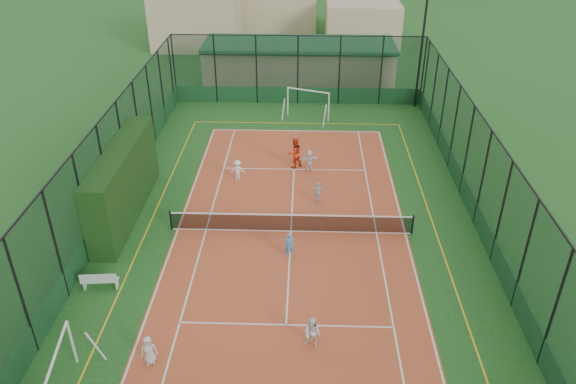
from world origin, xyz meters
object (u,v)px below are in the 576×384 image
white_bench (100,280)px  futsal_goal_far (308,104)px  child_near_mid (289,245)px  futsal_goal_near (62,374)px  coach (295,153)px  child_near_right (312,333)px  clubhouse (299,62)px  child_near_left (149,350)px  child_far_right (318,192)px  child_far_back (309,160)px  floodlight_ne (421,51)px  child_far_left (238,170)px

white_bench → futsal_goal_far: 20.48m
child_near_mid → futsal_goal_near: bearing=-138.0°
futsal_goal_near → coach: 18.11m
futsal_goal_far → white_bench: bearing=-94.3°
child_near_mid → child_near_right: 5.59m
clubhouse → futsal_goal_far: size_ratio=4.87×
white_bench → child_near_left: child_near_left is taller
child_far_right → child_far_back: child_far_back is taller
futsal_goal_far → futsal_goal_near: bearing=-87.8°
futsal_goal_far → coach: futsal_goal_far is taller
futsal_goal_near → child_near_left: (2.45, 1.46, -0.35)m
clubhouse → child_near_right: 29.51m
child_near_left → coach: 15.89m
child_near_left → child_far_right: (6.07, 11.20, -0.01)m
futsal_goal_near → futsal_goal_far: futsal_goal_far is taller
white_bench → child_near_left: size_ratio=1.28×
child_far_back → futsal_goal_far: bearing=-105.2°
child_near_mid → child_far_right: 4.93m
child_near_right → child_far_right: child_near_right is taller
floodlight_ne → white_bench: 26.94m
clubhouse → floodlight_ne: bearing=-32.1°
clubhouse → coach: size_ratio=8.44×
floodlight_ne → futsal_goal_far: floodlight_ne is taller
child_far_back → coach: 0.97m
child_near_left → child_far_left: size_ratio=1.00×
child_near_mid → futsal_goal_far: bearing=81.4°
child_near_right → white_bench: bearing=-173.1°
futsal_goal_near → child_far_left: size_ratio=2.49×
white_bench → child_far_back: size_ratio=1.19×
floodlight_ne → futsal_goal_near: 31.00m
child_far_back → futsal_goal_near: bearing=47.7°
white_bench → child_far_left: child_far_left is taller
child_near_left → child_far_left: 13.63m
child_near_mid → child_far_back: (0.88, 8.31, 0.03)m
futsal_goal_far → child_near_left: futsal_goal_far is taller
white_bench → coach: size_ratio=0.84×
futsal_goal_near → child_far_right: bearing=-41.7°
child_far_back → coach: bearing=-41.2°
child_near_right → floodlight_ne: bearing=98.4°
child_near_right → child_far_left: child_near_right is taller
child_far_left → coach: (3.15, 1.62, 0.31)m
child_near_mid → child_far_back: 8.36m
child_near_left → child_far_back: bearing=51.0°
child_far_left → child_far_back: child_far_back is taller
futsal_goal_far → child_near_left: size_ratio=2.64×
clubhouse → child_far_left: bearing=-100.5°
futsal_goal_near → futsal_goal_far: bearing=-26.0°
floodlight_ne → futsal_goal_far: 8.78m
child_near_left → coach: size_ratio=0.66×
floodlight_ne → child_far_right: size_ratio=7.10×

